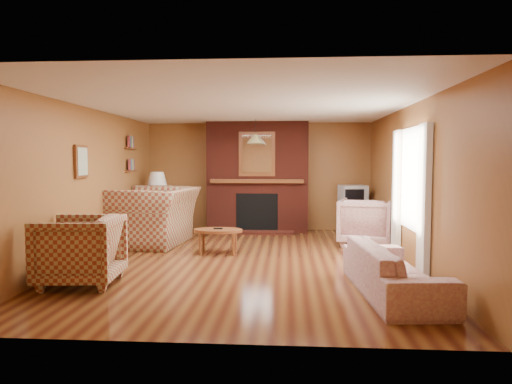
# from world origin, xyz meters

# --- Properties ---
(floor) EXTENTS (6.50, 6.50, 0.00)m
(floor) POSITION_xyz_m (0.00, 0.00, 0.00)
(floor) COLOR #461D0F
(floor) RESTS_ON ground
(ceiling) EXTENTS (6.50, 6.50, 0.00)m
(ceiling) POSITION_xyz_m (0.00, 0.00, 2.40)
(ceiling) COLOR silver
(ceiling) RESTS_ON wall_back
(wall_back) EXTENTS (6.50, 0.00, 6.50)m
(wall_back) POSITION_xyz_m (0.00, 3.25, 1.20)
(wall_back) COLOR #95602E
(wall_back) RESTS_ON floor
(wall_front) EXTENTS (6.50, 0.00, 6.50)m
(wall_front) POSITION_xyz_m (0.00, -3.25, 1.20)
(wall_front) COLOR #95602E
(wall_front) RESTS_ON floor
(wall_left) EXTENTS (0.00, 6.50, 6.50)m
(wall_left) POSITION_xyz_m (-2.50, 0.00, 1.20)
(wall_left) COLOR #95602E
(wall_left) RESTS_ON floor
(wall_right) EXTENTS (0.00, 6.50, 6.50)m
(wall_right) POSITION_xyz_m (2.50, 0.00, 1.20)
(wall_right) COLOR #95602E
(wall_right) RESTS_ON floor
(fireplace) EXTENTS (2.20, 0.82, 2.40)m
(fireplace) POSITION_xyz_m (0.00, 2.98, 1.18)
(fireplace) COLOR #511A11
(fireplace) RESTS_ON floor
(window_right) EXTENTS (0.10, 1.85, 2.00)m
(window_right) POSITION_xyz_m (2.45, -0.20, 1.13)
(window_right) COLOR beige
(window_right) RESTS_ON wall_right
(bookshelf) EXTENTS (0.09, 0.55, 0.71)m
(bookshelf) POSITION_xyz_m (-2.44, 1.90, 1.67)
(bookshelf) COLOR brown
(bookshelf) RESTS_ON wall_left
(botanical_print) EXTENTS (0.05, 0.40, 0.50)m
(botanical_print) POSITION_xyz_m (-2.47, -0.30, 1.55)
(botanical_print) COLOR brown
(botanical_print) RESTS_ON wall_left
(pendant_light) EXTENTS (0.36, 0.36, 0.48)m
(pendant_light) POSITION_xyz_m (0.00, 2.30, 2.00)
(pendant_light) COLOR black
(pendant_light) RESTS_ON ceiling
(plaid_loveseat) EXTENTS (1.57, 1.75, 1.06)m
(plaid_loveseat) POSITION_xyz_m (-1.85, 1.29, 0.53)
(plaid_loveseat) COLOR maroon
(plaid_loveseat) RESTS_ON floor
(plaid_armchair) EXTENTS (1.04, 1.02, 0.87)m
(plaid_armchair) POSITION_xyz_m (-1.95, -1.52, 0.44)
(plaid_armchair) COLOR maroon
(plaid_armchair) RESTS_ON floor
(floral_sofa) EXTENTS (0.94, 2.05, 0.58)m
(floral_sofa) POSITION_xyz_m (1.90, -1.68, 0.29)
(floral_sofa) COLOR beige
(floral_sofa) RESTS_ON floor
(floral_armchair) EXTENTS (1.14, 1.16, 0.87)m
(floral_armchair) POSITION_xyz_m (2.10, 1.45, 0.43)
(floral_armchair) COLOR beige
(floral_armchair) RESTS_ON floor
(coffee_table) EXTENTS (0.82, 0.51, 0.43)m
(coffee_table) POSITION_xyz_m (-0.50, 0.51, 0.36)
(coffee_table) COLOR brown
(coffee_table) RESTS_ON floor
(side_table) EXTENTS (0.49, 0.49, 0.62)m
(side_table) POSITION_xyz_m (-2.10, 2.45, 0.31)
(side_table) COLOR brown
(side_table) RESTS_ON floor
(table_lamp) EXTENTS (0.42, 0.42, 0.70)m
(table_lamp) POSITION_xyz_m (-2.10, 2.45, 1.01)
(table_lamp) COLOR white
(table_lamp) RESTS_ON side_table
(tv_stand) EXTENTS (0.54, 0.49, 0.55)m
(tv_stand) POSITION_xyz_m (2.05, 2.80, 0.28)
(tv_stand) COLOR black
(tv_stand) RESTS_ON floor
(crt_tv) EXTENTS (0.60, 0.60, 0.48)m
(crt_tv) POSITION_xyz_m (2.05, 2.79, 0.79)
(crt_tv) COLOR #AFB2B7
(crt_tv) RESTS_ON tv_stand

